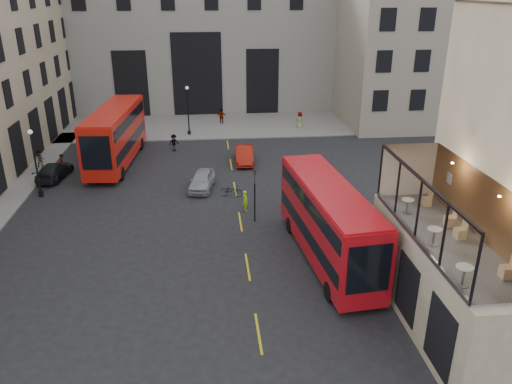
{
  "coord_description": "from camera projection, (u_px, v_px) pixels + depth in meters",
  "views": [
    {
      "loc": [
        -4.02,
        -18.96,
        15.12
      ],
      "look_at": [
        -1.11,
        10.05,
        3.0
      ],
      "focal_mm": 35.0,
      "sensor_mm": 36.0,
      "label": 1
    }
  ],
  "objects": [
    {
      "name": "cafe_table_near",
      "position": [
        464.0,
        273.0,
        18.69
      ],
      "size": [
        0.65,
        0.65,
        0.82
      ],
      "color": "beige",
      "rests_on": "cafe_floor"
    },
    {
      "name": "cafe_chair_a",
      "position": [
        507.0,
        271.0,
        19.29
      ],
      "size": [
        0.47,
        0.47,
        0.91
      ],
      "color": "tan",
      "rests_on": "cafe_floor"
    },
    {
      "name": "street_lamp_a",
      "position": [
        36.0,
        167.0,
        37.64
      ],
      "size": [
        0.36,
        0.36,
        5.33
      ],
      "color": "black",
      "rests_on": "ground"
    },
    {
      "name": "bus_near",
      "position": [
        328.0,
        219.0,
        28.8
      ],
      "size": [
        3.78,
        11.87,
        4.65
      ],
      "color": "#B80C15",
      "rests_on": "ground"
    },
    {
      "name": "bicycle",
      "position": [
        231.0,
        191.0,
        38.47
      ],
      "size": [
        1.84,
        1.09,
        0.91
      ],
      "primitive_type": "imported",
      "rotation": [
        0.0,
        0.0,
        1.27
      ],
      "color": "gray",
      "rests_on": "ground"
    },
    {
      "name": "car_a",
      "position": [
        202.0,
        180.0,
        39.78
      ],
      "size": [
        2.43,
        4.43,
        1.43
      ],
      "primitive_type": "imported",
      "rotation": [
        0.0,
        0.0,
        -0.18
      ],
      "color": "#95979C",
      "rests_on": "ground"
    },
    {
      "name": "gateway",
      "position": [
        196.0,
        34.0,
        63.62
      ],
      "size": [
        35.0,
        10.6,
        18.0
      ],
      "color": "gray",
      "rests_on": "ground"
    },
    {
      "name": "traffic_light_near",
      "position": [
        255.0,
        189.0,
        33.59
      ],
      "size": [
        0.16,
        0.2,
        3.8
      ],
      "color": "black",
      "rests_on": "ground"
    },
    {
      "name": "pavement_far",
      "position": [
        190.0,
        125.0,
        57.93
      ],
      "size": [
        40.0,
        12.0,
        0.12
      ],
      "primitive_type": "cube",
      "color": "slate",
      "rests_on": "ground"
    },
    {
      "name": "building_right",
      "position": [
        410.0,
        29.0,
        58.17
      ],
      "size": [
        16.6,
        18.6,
        20.0
      ],
      "color": "gray",
      "rests_on": "ground"
    },
    {
      "name": "pedestrian_a",
      "position": [
        40.0,
        160.0,
        44.01
      ],
      "size": [
        0.91,
        0.75,
        1.69
      ],
      "primitive_type": "imported",
      "rotation": [
        0.0,
        0.0,
        0.15
      ],
      "color": "gray",
      "rests_on": "ground"
    },
    {
      "name": "ground",
      "position": [
        300.0,
        331.0,
        23.59
      ],
      "size": [
        140.0,
        140.0,
        0.0
      ],
      "primitive_type": "plane",
      "color": "black",
      "rests_on": "ground"
    },
    {
      "name": "pedestrian_d",
      "position": [
        300.0,
        120.0,
        56.52
      ],
      "size": [
        1.01,
        1.11,
        1.91
      ],
      "primitive_type": "imported",
      "rotation": [
        0.0,
        0.0,
        2.12
      ],
      "color": "gray",
      "rests_on": "ground"
    },
    {
      "name": "cafe_chair_b",
      "position": [
        460.0,
        233.0,
        22.31
      ],
      "size": [
        0.48,
        0.48,
        0.89
      ],
      "color": "tan",
      "rests_on": "cafe_floor"
    },
    {
      "name": "cafe_chair_c",
      "position": [
        450.0,
        221.0,
        23.43
      ],
      "size": [
        0.47,
        0.47,
        0.91
      ],
      "color": "tan",
      "rests_on": "cafe_floor"
    },
    {
      "name": "cafe_table_mid",
      "position": [
        434.0,
        234.0,
        21.65
      ],
      "size": [
        0.63,
        0.63,
        0.78
      ],
      "color": "beige",
      "rests_on": "cafe_floor"
    },
    {
      "name": "pedestrian_b",
      "position": [
        174.0,
        143.0,
        48.84
      ],
      "size": [
        1.24,
        1.05,
        1.67
      ],
      "primitive_type": "imported",
      "rotation": [
        0.0,
        0.0,
        0.48
      ],
      "color": "gray",
      "rests_on": "ground"
    },
    {
      "name": "cafe_table_far",
      "position": [
        407.0,
        204.0,
        24.67
      ],
      "size": [
        0.61,
        0.61,
        0.76
      ],
      "color": "beige",
      "rests_on": "cafe_floor"
    },
    {
      "name": "cyclist",
      "position": [
        245.0,
        201.0,
        35.88
      ],
      "size": [
        0.53,
        0.65,
        1.55
      ],
      "primitive_type": "imported",
      "rotation": [
        0.0,
        0.0,
        1.9
      ],
      "color": "#AFDD17",
      "rests_on": "ground"
    },
    {
      "name": "pedestrian_c",
      "position": [
        222.0,
        117.0,
        58.13
      ],
      "size": [
        1.12,
        0.59,
        1.82
      ],
      "primitive_type": "imported",
      "rotation": [
        0.0,
        0.0,
        3.28
      ],
      "color": "gray",
      "rests_on": "ground"
    },
    {
      "name": "traffic_light_far",
      "position": [
        91.0,
        131.0,
        47.0
      ],
      "size": [
        0.16,
        0.2,
        3.8
      ],
      "color": "black",
      "rests_on": "ground"
    },
    {
      "name": "host_frontage",
      "position": [
        439.0,
        282.0,
        23.33
      ],
      "size": [
        3.0,
        11.0,
        4.5
      ],
      "primitive_type": "cube",
      "color": "#C1AE91",
      "rests_on": "ground"
    },
    {
      "name": "bus_far",
      "position": [
        115.0,
        133.0,
        44.83
      ],
      "size": [
        3.87,
        12.78,
        5.02
      ],
      "color": "red",
      "rests_on": "ground"
    },
    {
      "name": "car_c",
      "position": [
        54.0,
        171.0,
        41.95
      ],
      "size": [
        2.47,
        4.83,
        1.34
      ],
      "primitive_type": "imported",
      "rotation": [
        0.0,
        0.0,
        3.01
      ],
      "color": "black",
      "rests_on": "ground"
    },
    {
      "name": "cafe_floor",
      "position": [
        446.0,
        239.0,
        22.45
      ],
      "size": [
        3.0,
        10.0,
        0.1
      ],
      "primitive_type": "cube",
      "color": "slate",
      "rests_on": "host_frontage"
    },
    {
      "name": "cafe_chair_d",
      "position": [
        427.0,
        201.0,
        25.63
      ],
      "size": [
        0.43,
        0.43,
        0.84
      ],
      "color": "tan",
      "rests_on": "cafe_floor"
    },
    {
      "name": "street_lamp_b",
      "position": [
        188.0,
        114.0,
        53.36
      ],
      "size": [
        0.36,
        0.36,
        5.33
      ],
      "color": "black",
      "rests_on": "ground"
    },
    {
      "name": "pedestrian_e",
      "position": [
        62.0,
        165.0,
        42.53
      ],
      "size": [
        0.55,
        0.75,
        1.88
      ],
      "primitive_type": "imported",
      "rotation": [
        0.0,
        0.0,
        4.86
      ],
      "color": "gray",
      "rests_on": "ground"
    },
    {
      "name": "car_b",
      "position": [
        244.0,
        155.0,
        45.7
      ],
      "size": [
        1.69,
        4.53,
        1.48
      ],
      "primitive_type": "imported",
      "rotation": [
        0.0,
        0.0,
        -0.03
      ],
      "color": "#AA180A",
      "rests_on": "ground"
    }
  ]
}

